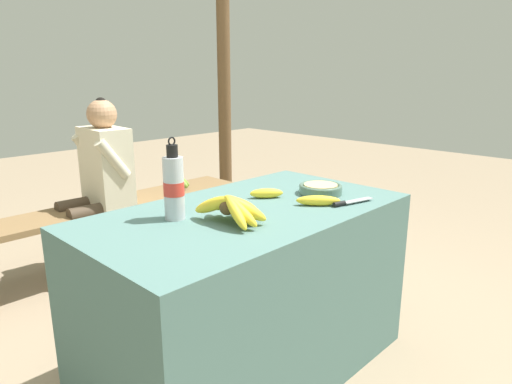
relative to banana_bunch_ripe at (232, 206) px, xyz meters
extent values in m
plane|color=gray|center=(0.15, 0.08, -0.77)|extent=(12.00, 12.00, 0.00)
cube|color=#4C706B|center=(0.15, 0.08, -0.41)|extent=(1.30, 0.71, 0.71)
sphere|color=#4C381E|center=(-0.03, -0.01, 0.00)|extent=(0.05, 0.05, 0.05)
ellipsoid|color=yellow|center=(-0.04, -0.06, 0.00)|extent=(0.06, 0.14, 0.12)
ellipsoid|color=yellow|center=(-0.02, -0.06, 0.00)|extent=(0.07, 0.15, 0.12)
ellipsoid|color=yellow|center=(0.01, -0.05, 0.00)|extent=(0.15, 0.15, 0.12)
ellipsoid|color=yellow|center=(0.02, -0.03, 0.00)|extent=(0.15, 0.10, 0.12)
ellipsoid|color=yellow|center=(0.03, -0.02, 0.00)|extent=(0.17, 0.07, 0.11)
ellipsoid|color=yellow|center=(0.03, 0.00, 0.00)|extent=(0.17, 0.06, 0.11)
ellipsoid|color=yellow|center=(0.02, 0.02, 0.00)|extent=(0.16, 0.11, 0.09)
ellipsoid|color=yellow|center=(0.00, 0.04, 0.00)|extent=(0.13, 0.15, 0.10)
ellipsoid|color=yellow|center=(-0.01, 0.05, 0.00)|extent=(0.10, 0.17, 0.10)
ellipsoid|color=yellow|center=(-0.04, 0.06, 0.00)|extent=(0.07, 0.19, 0.11)
cylinder|color=#4C6B5B|center=(0.54, 0.01, -0.04)|extent=(0.19, 0.19, 0.03)
torus|color=#4C6B5B|center=(0.54, 0.01, -0.03)|extent=(0.19, 0.19, 0.02)
cylinder|color=#D1B77A|center=(0.54, 0.01, -0.02)|extent=(0.15, 0.15, 0.01)
cylinder|color=silver|center=(-0.11, 0.18, 0.05)|extent=(0.07, 0.07, 0.23)
cylinder|color=red|center=(-0.11, 0.18, 0.05)|extent=(0.07, 0.07, 0.05)
cylinder|color=black|center=(-0.11, 0.18, 0.19)|extent=(0.04, 0.04, 0.04)
torus|color=black|center=(-0.11, 0.18, 0.22)|extent=(0.03, 0.01, 0.03)
ellipsoid|color=yellow|center=(0.38, -0.09, -0.04)|extent=(0.15, 0.16, 0.04)
ellipsoid|color=yellow|center=(0.32, 0.14, -0.04)|extent=(0.14, 0.12, 0.04)
cube|color=#BCBCC1|center=(0.53, -0.18, -0.05)|extent=(0.15, 0.06, 0.00)
cylinder|color=black|center=(0.43, -0.15, -0.05)|extent=(0.06, 0.03, 0.02)
cube|color=brown|center=(0.28, 1.44, -0.36)|extent=(1.87, 0.32, 0.04)
cube|color=brown|center=(1.11, 1.32, -0.57)|extent=(0.06, 0.06, 0.39)
cube|color=brown|center=(1.11, 1.56, -0.57)|extent=(0.06, 0.06, 0.39)
cylinder|color=#473828|center=(0.01, 1.33, -0.56)|extent=(0.09, 0.09, 0.43)
cylinder|color=#473828|center=(0.13, 1.32, -0.33)|extent=(0.30, 0.11, 0.09)
cylinder|color=#473828|center=(0.02, 1.52, -0.56)|extent=(0.09, 0.09, 0.43)
cylinder|color=#473828|center=(0.14, 1.51, -0.33)|extent=(0.30, 0.11, 0.09)
cube|color=beige|center=(0.27, 1.41, -0.10)|extent=(0.22, 0.35, 0.48)
cylinder|color=beige|center=(0.23, 1.25, -0.03)|extent=(0.20, 0.07, 0.25)
cylinder|color=beige|center=(0.25, 1.57, -0.03)|extent=(0.20, 0.07, 0.25)
sphere|color=tan|center=(0.27, 1.41, 0.21)|extent=(0.17, 0.17, 0.17)
sphere|color=black|center=(0.27, 1.41, 0.28)|extent=(0.07, 0.07, 0.07)
sphere|color=#4C381E|center=(0.79, 1.44, -0.28)|extent=(0.05, 0.05, 0.05)
ellipsoid|color=olive|center=(0.81, 1.40, -0.28)|extent=(0.08, 0.14, 0.11)
ellipsoid|color=olive|center=(0.84, 1.42, -0.29)|extent=(0.13, 0.09, 0.12)
ellipsoid|color=olive|center=(0.84, 1.46, -0.29)|extent=(0.14, 0.09, 0.09)
ellipsoid|color=olive|center=(0.81, 1.49, -0.29)|extent=(0.07, 0.14, 0.08)
cylinder|color=brown|center=(1.40, 1.59, 0.35)|extent=(0.10, 0.10, 2.23)
camera|label=1|loc=(-1.04, -1.12, 0.46)|focal=32.00mm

